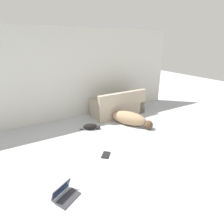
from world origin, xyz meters
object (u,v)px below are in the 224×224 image
at_px(cat, 91,127).
at_px(laptop_open, 64,193).
at_px(dog, 130,119).
at_px(couch, 118,107).
at_px(book_black, 106,155).

height_order(cat, laptop_open, laptop_open).
bearing_deg(laptop_open, dog, 5.02).
bearing_deg(couch, cat, 23.50).
xyz_separation_m(cat, book_black, (-0.21, -1.28, -0.07)).
bearing_deg(dog, cat, -136.70).
xyz_separation_m(couch, laptop_open, (-2.49, -2.48, -0.20)).
bearing_deg(dog, book_black, -85.03).
relative_size(dog, cat, 2.50).
bearing_deg(couch, dog, 81.35).
height_order(cat, book_black, cat).
bearing_deg(couch, book_black, 50.97).
distance_m(couch, laptop_open, 3.52).
bearing_deg(laptop_open, cat, 27.20).
distance_m(laptop_open, book_black, 1.24).
distance_m(couch, dog, 0.87).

